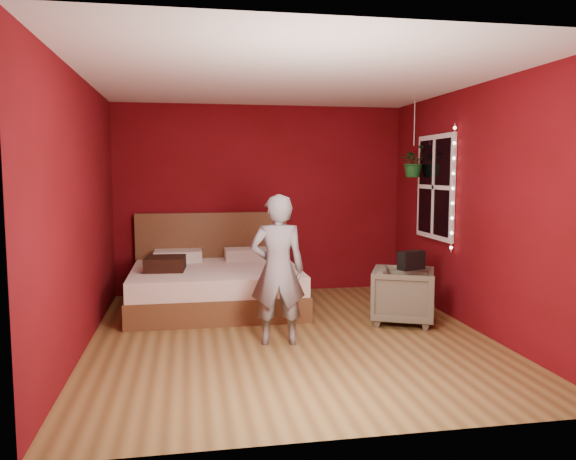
# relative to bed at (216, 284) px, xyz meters

# --- Properties ---
(floor) EXTENTS (4.50, 4.50, 0.00)m
(floor) POSITION_rel_bed_xyz_m (0.69, -1.42, -0.29)
(floor) COLOR olive
(floor) RESTS_ON ground
(room_walls) EXTENTS (4.04, 4.54, 2.62)m
(room_walls) POSITION_rel_bed_xyz_m (0.69, -1.42, 1.39)
(room_walls) COLOR maroon
(room_walls) RESTS_ON ground
(window) EXTENTS (0.05, 0.97, 1.27)m
(window) POSITION_rel_bed_xyz_m (2.65, -0.52, 1.21)
(window) COLOR white
(window) RESTS_ON room_walls
(fairy_lights) EXTENTS (0.04, 0.04, 1.45)m
(fairy_lights) POSITION_rel_bed_xyz_m (2.63, -1.05, 1.21)
(fairy_lights) COLOR silver
(fairy_lights) RESTS_ON room_walls
(bed) EXTENTS (2.05, 1.75, 1.13)m
(bed) POSITION_rel_bed_xyz_m (0.00, 0.00, 0.00)
(bed) COLOR brown
(bed) RESTS_ON ground
(person) EXTENTS (0.57, 0.40, 1.47)m
(person) POSITION_rel_bed_xyz_m (0.53, -1.63, 0.44)
(person) COLOR slate
(person) RESTS_ON ground
(armchair) EXTENTS (0.89, 0.88, 0.62)m
(armchair) POSITION_rel_bed_xyz_m (2.04, -1.12, 0.02)
(armchair) COLOR #64644F
(armchair) RESTS_ON ground
(handbag) EXTENTS (0.32, 0.23, 0.20)m
(handbag) POSITION_rel_bed_xyz_m (2.08, -1.21, 0.43)
(handbag) COLOR black
(handbag) RESTS_ON armchair
(throw_pillow) EXTENTS (0.49, 0.49, 0.16)m
(throw_pillow) POSITION_rel_bed_xyz_m (-0.60, -0.19, 0.30)
(throw_pillow) COLOR black
(throw_pillow) RESTS_ON bed
(hanging_plant) EXTENTS (0.45, 0.43, 0.98)m
(hanging_plant) POSITION_rel_bed_xyz_m (2.52, -0.15, 1.52)
(hanging_plant) COLOR silver
(hanging_plant) RESTS_ON room_walls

